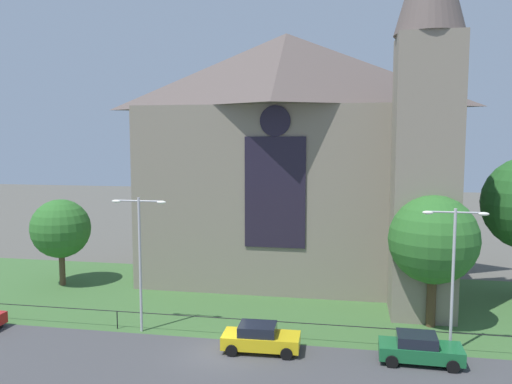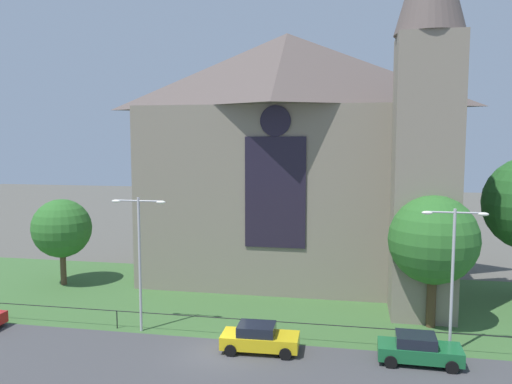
# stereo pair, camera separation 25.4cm
# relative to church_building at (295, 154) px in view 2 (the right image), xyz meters

# --- Properties ---
(ground) EXTENTS (160.00, 160.00, 0.00)m
(ground) POSITION_rel_church_building_xyz_m (-2.32, -5.94, -10.27)
(ground) COLOR #56544C
(road_asphalt) EXTENTS (120.00, 8.00, 0.01)m
(road_asphalt) POSITION_rel_church_building_xyz_m (-2.32, -17.94, -10.27)
(road_asphalt) COLOR #424244
(road_asphalt) RESTS_ON ground
(grass_verge) EXTENTS (120.00, 20.00, 0.01)m
(grass_verge) POSITION_rel_church_building_xyz_m (-2.32, -7.94, -10.27)
(grass_verge) COLOR #3D6633
(grass_verge) RESTS_ON ground
(church_building) EXTENTS (23.20, 16.20, 26.00)m
(church_building) POSITION_rel_church_building_xyz_m (0.00, 0.00, 0.00)
(church_building) COLOR gray
(church_building) RESTS_ON ground
(iron_railing) EXTENTS (34.19, 0.07, 1.13)m
(iron_railing) POSITION_rel_church_building_xyz_m (-0.77, -13.44, -9.29)
(iron_railing) COLOR black
(iron_railing) RESTS_ON ground
(tree_right_near) EXTENTS (5.42, 5.42, 8.17)m
(tree_right_near) POSITION_rel_church_building_xyz_m (9.58, -9.54, -4.83)
(tree_right_near) COLOR #4C3823
(tree_right_near) RESTS_ON ground
(tree_left_far) EXTENTS (4.60, 4.60, 6.83)m
(tree_left_far) POSITION_rel_church_building_xyz_m (-17.77, -5.32, -5.76)
(tree_left_far) COLOR brown
(tree_left_far) RESTS_ON ground
(streetlamp_near) EXTENTS (3.37, 0.26, 8.12)m
(streetlamp_near) POSITION_rel_church_building_xyz_m (-7.69, -13.54, -5.10)
(streetlamp_near) COLOR #B2B2B7
(streetlamp_near) RESTS_ON ground
(streetlamp_far) EXTENTS (3.37, 0.26, 7.90)m
(streetlamp_far) POSITION_rel_church_building_xyz_m (10.02, -13.54, -5.21)
(streetlamp_far) COLOR #B2B2B7
(streetlamp_far) RESTS_ON ground
(parked_car_yellow) EXTENTS (4.25, 2.13, 1.51)m
(parked_car_yellow) POSITION_rel_church_building_xyz_m (-0.14, -15.15, -9.53)
(parked_car_yellow) COLOR gold
(parked_car_yellow) RESTS_ON ground
(parked_car_green) EXTENTS (4.23, 2.09, 1.51)m
(parked_car_green) POSITION_rel_church_building_xyz_m (8.22, -15.09, -9.53)
(parked_car_green) COLOR #196033
(parked_car_green) RESTS_ON ground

